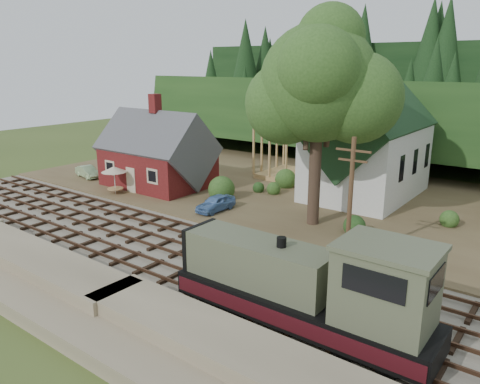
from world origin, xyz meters
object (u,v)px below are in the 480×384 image
Objects in this scene: locomotive at (309,288)px; patio_set at (114,171)px; car_green at (88,172)px; car_blue at (216,203)px.

locomotive reaches higher than patio_set.
patio_set is at bearing -96.19° from car_green.
car_green is 8.05m from patio_set.
car_blue is 11.20m from patio_set.
patio_set is (7.54, -2.35, 1.59)m from car_green.
locomotive is 18.42m from car_blue.
locomotive is at bearing -19.96° from patio_set.
patio_set is (-10.98, -1.60, 1.54)m from car_blue.
car_blue is at bearing 8.28° from patio_set.
car_blue reaches higher than car_green.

